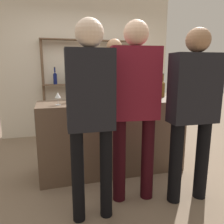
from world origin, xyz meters
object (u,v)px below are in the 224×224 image
(cork_jar, at_px, (140,97))
(customer_right, at_px, (193,105))
(counter_bottle_4, at_px, (174,91))
(wine_glass, at_px, (58,96))
(server_behind_counter, at_px, (114,87))
(ice_bucket, at_px, (132,91))
(customer_left, at_px, (91,106))
(counter_bottle_2, at_px, (75,90))
(customer_center, at_px, (135,100))
(counter_bottle_3, at_px, (162,88))
(counter_bottle_0, at_px, (105,90))
(counter_bottle_1, at_px, (113,89))
(counter_bottle_5, at_px, (155,92))

(cork_jar, distance_m, customer_right, 0.81)
(counter_bottle_4, relative_size, wine_glass, 2.06)
(server_behind_counter, height_order, customer_right, server_behind_counter)
(ice_bucket, relative_size, customer_left, 0.13)
(counter_bottle_2, height_order, customer_center, customer_center)
(counter_bottle_3, distance_m, ice_bucket, 0.52)
(wine_glass, relative_size, ice_bucket, 0.63)
(counter_bottle_0, distance_m, customer_left, 0.93)
(counter_bottle_2, xyz_separation_m, wine_glass, (-0.22, -0.25, -0.04))
(counter_bottle_0, bearing_deg, counter_bottle_1, 44.53)
(counter_bottle_0, height_order, customer_center, customer_center)
(counter_bottle_4, distance_m, server_behind_counter, 1.01)
(counter_bottle_3, bearing_deg, customer_center, -131.14)
(counter_bottle_3, distance_m, wine_glass, 1.52)
(cork_jar, bearing_deg, counter_bottle_4, -4.91)
(counter_bottle_0, distance_m, counter_bottle_4, 0.92)
(counter_bottle_3, xyz_separation_m, server_behind_counter, (-0.58, 0.51, -0.01))
(counter_bottle_1, bearing_deg, counter_bottle_2, 179.53)
(counter_bottle_0, distance_m, counter_bottle_5, 0.65)
(server_behind_counter, distance_m, customer_left, 1.72)
(server_behind_counter, bearing_deg, customer_right, -3.72)
(server_behind_counter, bearing_deg, counter_bottle_3, 31.97)
(counter_bottle_2, distance_m, ice_bucket, 0.76)
(counter_bottle_1, xyz_separation_m, counter_bottle_2, (-0.51, 0.00, -0.00))
(counter_bottle_1, bearing_deg, ice_bucket, -11.10)
(counter_bottle_4, relative_size, cork_jar, 2.55)
(counter_bottle_4, distance_m, wine_glass, 1.50)
(counter_bottle_4, relative_size, customer_center, 0.17)
(counter_bottle_4, xyz_separation_m, counter_bottle_5, (-0.28, -0.00, 0.00))
(counter_bottle_5, xyz_separation_m, ice_bucket, (-0.24, 0.21, -0.00))
(counter_bottle_0, xyz_separation_m, ice_bucket, (0.40, 0.10, -0.03))
(customer_right, bearing_deg, customer_center, 75.31)
(counter_bottle_5, distance_m, customer_right, 0.73)
(cork_jar, height_order, customer_right, customer_right)
(counter_bottle_3, height_order, server_behind_counter, server_behind_counter)
(counter_bottle_0, distance_m, wine_glass, 0.59)
(wine_glass, distance_m, customer_right, 1.48)
(counter_bottle_3, height_order, customer_right, customer_right)
(counter_bottle_0, height_order, counter_bottle_2, counter_bottle_0)
(counter_bottle_2, bearing_deg, customer_center, -58.90)
(ice_bucket, bearing_deg, counter_bottle_2, 176.00)
(counter_bottle_1, relative_size, customer_right, 0.21)
(counter_bottle_4, bearing_deg, counter_bottle_1, 161.56)
(counter_bottle_5, bearing_deg, customer_right, -85.52)
(server_behind_counter, distance_m, customer_right, 1.60)
(counter_bottle_5, height_order, ice_bucket, counter_bottle_5)
(customer_right, bearing_deg, counter_bottle_0, 41.64)
(counter_bottle_1, height_order, wine_glass, counter_bottle_1)
(counter_bottle_3, bearing_deg, counter_bottle_4, -89.54)
(customer_left, bearing_deg, customer_center, -66.34)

